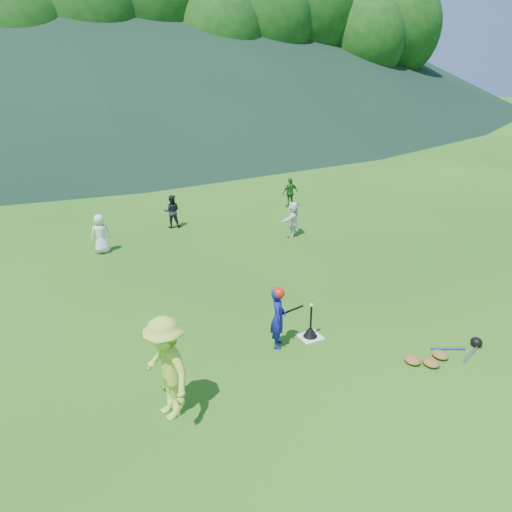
{
  "coord_description": "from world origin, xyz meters",
  "views": [
    {
      "loc": [
        -4.96,
        -7.47,
        5.36
      ],
      "look_at": [
        0.0,
        2.5,
        0.9
      ],
      "focal_mm": 35.0,
      "sensor_mm": 36.0,
      "label": 1
    }
  ],
  "objects_px": {
    "home_plate": "(310,337)",
    "fielder_d": "(293,219)",
    "batter_child": "(278,318)",
    "batting_tee": "(310,332)",
    "equipment_pile": "(441,355)",
    "adult_coach": "(166,368)",
    "fielder_b": "(172,211)",
    "fielder_a": "(101,234)",
    "fielder_c": "(290,193)"
  },
  "relations": [
    {
      "from": "fielder_a",
      "to": "equipment_pile",
      "type": "relative_size",
      "value": 0.65
    },
    {
      "from": "batter_child",
      "to": "adult_coach",
      "type": "height_order",
      "value": "adult_coach"
    },
    {
      "from": "fielder_b",
      "to": "equipment_pile",
      "type": "distance_m",
      "value": 10.11
    },
    {
      "from": "fielder_d",
      "to": "equipment_pile",
      "type": "relative_size",
      "value": 0.63
    },
    {
      "from": "home_plate",
      "to": "fielder_a",
      "type": "distance_m",
      "value": 7.4
    },
    {
      "from": "batter_child",
      "to": "fielder_a",
      "type": "height_order",
      "value": "batter_child"
    },
    {
      "from": "batter_child",
      "to": "batting_tee",
      "type": "xyz_separation_m",
      "value": [
        0.75,
        -0.02,
        -0.49
      ]
    },
    {
      "from": "batting_tee",
      "to": "equipment_pile",
      "type": "bearing_deg",
      "value": -44.0
    },
    {
      "from": "fielder_a",
      "to": "equipment_pile",
      "type": "xyz_separation_m",
      "value": [
        4.73,
        -8.53,
        -0.51
      ]
    },
    {
      "from": "equipment_pile",
      "to": "home_plate",
      "type": "bearing_deg",
      "value": 136.0
    },
    {
      "from": "batting_tee",
      "to": "fielder_d",
      "type": "bearing_deg",
      "value": 63.02
    },
    {
      "from": "fielder_d",
      "to": "fielder_b",
      "type": "bearing_deg",
      "value": -75.27
    },
    {
      "from": "batting_tee",
      "to": "equipment_pile",
      "type": "height_order",
      "value": "batting_tee"
    },
    {
      "from": "home_plate",
      "to": "equipment_pile",
      "type": "xyz_separation_m",
      "value": [
        1.82,
        -1.76,
        0.06
      ]
    },
    {
      "from": "fielder_a",
      "to": "fielder_b",
      "type": "xyz_separation_m",
      "value": [
        2.56,
        1.33,
        -0.02
      ]
    },
    {
      "from": "batter_child",
      "to": "adult_coach",
      "type": "relative_size",
      "value": 0.71
    },
    {
      "from": "fielder_c",
      "to": "equipment_pile",
      "type": "distance_m",
      "value": 10.55
    },
    {
      "from": "home_plate",
      "to": "adult_coach",
      "type": "bearing_deg",
      "value": -162.9
    },
    {
      "from": "home_plate",
      "to": "fielder_d",
      "type": "bearing_deg",
      "value": 63.02
    },
    {
      "from": "batting_tee",
      "to": "home_plate",
      "type": "bearing_deg",
      "value": 0.0
    },
    {
      "from": "fielder_c",
      "to": "fielder_b",
      "type": "bearing_deg",
      "value": -0.62
    },
    {
      "from": "fielder_a",
      "to": "fielder_d",
      "type": "bearing_deg",
      "value": 167.21
    },
    {
      "from": "fielder_b",
      "to": "fielder_d",
      "type": "relative_size",
      "value": 0.99
    },
    {
      "from": "batter_child",
      "to": "fielder_b",
      "type": "bearing_deg",
      "value": 26.28
    },
    {
      "from": "equipment_pile",
      "to": "fielder_d",
      "type": "bearing_deg",
      "value": 82.26
    },
    {
      "from": "adult_coach",
      "to": "fielder_b",
      "type": "distance_m",
      "value": 9.59
    },
    {
      "from": "adult_coach",
      "to": "fielder_c",
      "type": "relative_size",
      "value": 1.54
    },
    {
      "from": "fielder_d",
      "to": "batter_child",
      "type": "bearing_deg",
      "value": 20.95
    },
    {
      "from": "batter_child",
      "to": "adult_coach",
      "type": "bearing_deg",
      "value": 141.23
    },
    {
      "from": "batting_tee",
      "to": "fielder_c",
      "type": "bearing_deg",
      "value": 62.42
    },
    {
      "from": "batter_child",
      "to": "fielder_b",
      "type": "xyz_separation_m",
      "value": [
        0.4,
        8.08,
        -0.06
      ]
    },
    {
      "from": "batter_child",
      "to": "fielder_d",
      "type": "height_order",
      "value": "batter_child"
    },
    {
      "from": "fielder_c",
      "to": "fielder_a",
      "type": "bearing_deg",
      "value": 8.1
    },
    {
      "from": "home_plate",
      "to": "fielder_b",
      "type": "height_order",
      "value": "fielder_b"
    },
    {
      "from": "fielder_d",
      "to": "adult_coach",
      "type": "bearing_deg",
      "value": 10.79
    },
    {
      "from": "home_plate",
      "to": "adult_coach",
      "type": "xyz_separation_m",
      "value": [
        -3.31,
        -1.02,
        0.87
      ]
    },
    {
      "from": "home_plate",
      "to": "fielder_d",
      "type": "height_order",
      "value": "fielder_d"
    },
    {
      "from": "batting_tee",
      "to": "equipment_pile",
      "type": "relative_size",
      "value": 0.38
    },
    {
      "from": "batter_child",
      "to": "fielder_c",
      "type": "relative_size",
      "value": 1.09
    },
    {
      "from": "batter_child",
      "to": "fielder_a",
      "type": "distance_m",
      "value": 7.09
    },
    {
      "from": "home_plate",
      "to": "equipment_pile",
      "type": "height_order",
      "value": "equipment_pile"
    },
    {
      "from": "fielder_c",
      "to": "batting_tee",
      "type": "height_order",
      "value": "fielder_c"
    },
    {
      "from": "home_plate",
      "to": "fielder_d",
      "type": "distance_m",
      "value": 6.23
    },
    {
      "from": "adult_coach",
      "to": "fielder_a",
      "type": "relative_size",
      "value": 1.51
    },
    {
      "from": "adult_coach",
      "to": "fielder_b",
      "type": "bearing_deg",
      "value": 151.47
    },
    {
      "from": "adult_coach",
      "to": "batter_child",
      "type": "bearing_deg",
      "value": 101.55
    },
    {
      "from": "fielder_b",
      "to": "equipment_pile",
      "type": "xyz_separation_m",
      "value": [
        2.17,
        -9.86,
        -0.5
      ]
    },
    {
      "from": "fielder_b",
      "to": "equipment_pile",
      "type": "bearing_deg",
      "value": 121.26
    },
    {
      "from": "adult_coach",
      "to": "fielder_c",
      "type": "distance_m",
      "value": 12.22
    },
    {
      "from": "fielder_b",
      "to": "batting_tee",
      "type": "xyz_separation_m",
      "value": [
        0.35,
        -8.1,
        -0.43
      ]
    }
  ]
}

